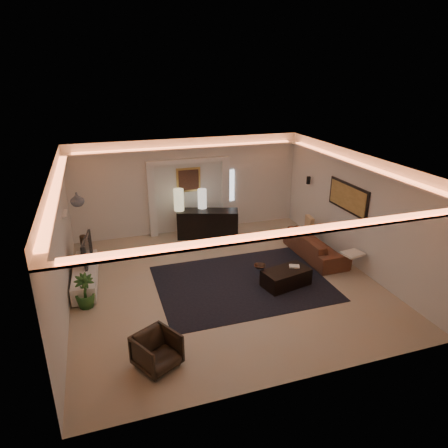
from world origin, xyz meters
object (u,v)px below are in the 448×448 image
object	(u,v)px
console	(208,225)
armchair	(157,351)
sofa	(315,245)
coffee_table	(286,278)

from	to	relation	value
console	armchair	bearing A→B (deg)	-96.26
sofa	console	bearing A→B (deg)	47.12
coffee_table	sofa	bearing A→B (deg)	26.80
console	armchair	xyz separation A→B (m)	(-2.39, -5.21, -0.09)
sofa	coffee_table	distance (m)	1.89
console	sofa	bearing A→B (deg)	-23.99
sofa	armchair	xyz separation A→B (m)	(-4.79, -3.02, -0.00)
armchair	coffee_table	bearing A→B (deg)	-0.56
sofa	armchair	size ratio (longest dim) A/B	3.13
console	armchair	size ratio (longest dim) A/B	2.61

